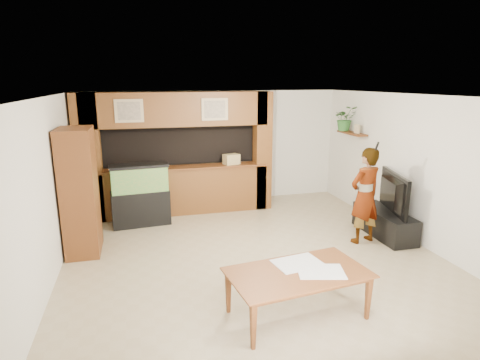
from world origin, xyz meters
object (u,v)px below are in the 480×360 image
object	(u,v)px
pantry_cabinet	(80,192)
dining_table	(299,295)
television	(387,192)
person	(365,196)
aquarium	(140,196)

from	to	relation	value
pantry_cabinet	dining_table	bearing A→B (deg)	-44.99
television	person	size ratio (longest dim) A/B	0.73
television	person	xyz separation A→B (m)	(-0.57, -0.18, 0.03)
aquarium	person	xyz separation A→B (m)	(3.82, -1.90, 0.25)
aquarium	dining_table	bearing A→B (deg)	-70.18
television	dining_table	xyz separation A→B (m)	(-2.60, -2.11, -0.54)
pantry_cabinet	dining_table	size ratio (longest dim) A/B	1.25
aquarium	dining_table	size ratio (longest dim) A/B	0.74
television	person	world-z (taller)	person
aquarium	person	bearing A→B (deg)	-31.57
person	dining_table	distance (m)	2.86
aquarium	dining_table	xyz separation A→B (m)	(1.78, -3.83, -0.31)
aquarium	television	distance (m)	4.72
person	pantry_cabinet	bearing A→B (deg)	-23.67
aquarium	television	xyz separation A→B (m)	(4.39, -1.72, 0.23)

